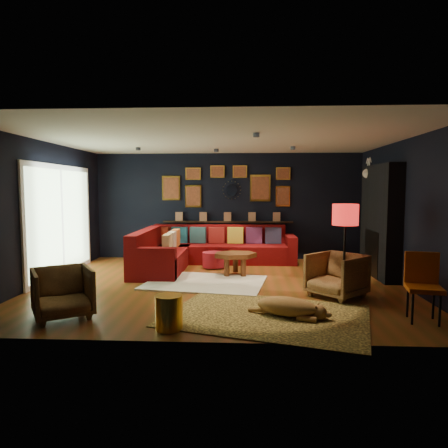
{
  "coord_description": "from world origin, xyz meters",
  "views": [
    {
      "loc": [
        0.43,
        -7.1,
        1.72
      ],
      "look_at": [
        0.04,
        0.3,
        1.08
      ],
      "focal_mm": 32.0,
      "sensor_mm": 36.0,
      "label": 1
    }
  ],
  "objects_px": {
    "gold_stool": "(169,312)",
    "floor_lamp": "(345,219)",
    "pouf": "(214,259)",
    "armchair_left": "(62,290)",
    "dog": "(287,303)",
    "coffee_table": "(235,257)",
    "sectional": "(199,251)",
    "armchair_right": "(337,273)",
    "orange_chair": "(423,281)"
  },
  "relations": [
    {
      "from": "gold_stool",
      "to": "floor_lamp",
      "type": "relative_size",
      "value": 0.29
    },
    {
      "from": "pouf",
      "to": "armchair_left",
      "type": "relative_size",
      "value": 0.66
    },
    {
      "from": "pouf",
      "to": "armchair_left",
      "type": "bearing_deg",
      "value": -116.79
    },
    {
      "from": "floor_lamp",
      "to": "dog",
      "type": "relative_size",
      "value": 1.31
    },
    {
      "from": "dog",
      "to": "coffee_table",
      "type": "bearing_deg",
      "value": 128.12
    },
    {
      "from": "sectional",
      "to": "armchair_left",
      "type": "height_order",
      "value": "sectional"
    },
    {
      "from": "pouf",
      "to": "armchair_right",
      "type": "height_order",
      "value": "armchair_right"
    },
    {
      "from": "coffee_table",
      "to": "floor_lamp",
      "type": "relative_size",
      "value": 0.66
    },
    {
      "from": "armchair_right",
      "to": "floor_lamp",
      "type": "distance_m",
      "value": 0.87
    },
    {
      "from": "coffee_table",
      "to": "gold_stool",
      "type": "height_order",
      "value": "coffee_table"
    },
    {
      "from": "armchair_right",
      "to": "floor_lamp",
      "type": "xyz_separation_m",
      "value": [
        0.14,
        0.1,
        0.86
      ]
    },
    {
      "from": "armchair_left",
      "to": "orange_chair",
      "type": "xyz_separation_m",
      "value": [
        4.77,
        0.15,
        0.15
      ]
    },
    {
      "from": "sectional",
      "to": "orange_chair",
      "type": "height_order",
      "value": "orange_chair"
    },
    {
      "from": "orange_chair",
      "to": "gold_stool",
      "type": "bearing_deg",
      "value": -159.56
    },
    {
      "from": "pouf",
      "to": "coffee_table",
      "type": "bearing_deg",
      "value": -57.05
    },
    {
      "from": "coffee_table",
      "to": "armchair_right",
      "type": "bearing_deg",
      "value": -41.88
    },
    {
      "from": "sectional",
      "to": "coffee_table",
      "type": "distance_m",
      "value": 1.37
    },
    {
      "from": "coffee_table",
      "to": "dog",
      "type": "height_order",
      "value": "coffee_table"
    },
    {
      "from": "sectional",
      "to": "orange_chair",
      "type": "bearing_deg",
      "value": -47.07
    },
    {
      "from": "coffee_table",
      "to": "gold_stool",
      "type": "distance_m",
      "value": 3.18
    },
    {
      "from": "pouf",
      "to": "orange_chair",
      "type": "bearing_deg",
      "value": -47.77
    },
    {
      "from": "sectional",
      "to": "coffee_table",
      "type": "relative_size",
      "value": 3.46
    },
    {
      "from": "armchair_right",
      "to": "dog",
      "type": "xyz_separation_m",
      "value": [
        -0.89,
        -1.06,
        -0.19
      ]
    },
    {
      "from": "sectional",
      "to": "dog",
      "type": "height_order",
      "value": "sectional"
    },
    {
      "from": "floor_lamp",
      "to": "orange_chair",
      "type": "bearing_deg",
      "value": -58.28
    },
    {
      "from": "armchair_left",
      "to": "dog",
      "type": "xyz_separation_m",
      "value": [
        3.01,
        0.18,
        -0.18
      ]
    },
    {
      "from": "gold_stool",
      "to": "floor_lamp",
      "type": "bearing_deg",
      "value": 33.97
    },
    {
      "from": "pouf",
      "to": "floor_lamp",
      "type": "bearing_deg",
      "value": -43.14
    },
    {
      "from": "coffee_table",
      "to": "gold_stool",
      "type": "bearing_deg",
      "value": -103.45
    },
    {
      "from": "armchair_left",
      "to": "dog",
      "type": "relative_size",
      "value": 0.66
    },
    {
      "from": "armchair_right",
      "to": "orange_chair",
      "type": "relative_size",
      "value": 0.87
    },
    {
      "from": "sectional",
      "to": "pouf",
      "type": "xyz_separation_m",
      "value": [
        0.36,
        -0.31,
        -0.13
      ]
    },
    {
      "from": "pouf",
      "to": "floor_lamp",
      "type": "relative_size",
      "value": 0.33
    },
    {
      "from": "dog",
      "to": "armchair_left",
      "type": "bearing_deg",
      "value": -155.15
    },
    {
      "from": "sectional",
      "to": "pouf",
      "type": "height_order",
      "value": "sectional"
    },
    {
      "from": "pouf",
      "to": "orange_chair",
      "type": "relative_size",
      "value": 0.55
    },
    {
      "from": "armchair_right",
      "to": "orange_chair",
      "type": "height_order",
      "value": "orange_chair"
    },
    {
      "from": "sectional",
      "to": "orange_chair",
      "type": "xyz_separation_m",
      "value": [
        3.38,
        -3.63,
        0.2
      ]
    },
    {
      "from": "coffee_table",
      "to": "armchair_right",
      "type": "relative_size",
      "value": 1.27
    },
    {
      "from": "orange_chair",
      "to": "dog",
      "type": "height_order",
      "value": "orange_chair"
    },
    {
      "from": "floor_lamp",
      "to": "pouf",
      "type": "bearing_deg",
      "value": 136.86
    },
    {
      "from": "sectional",
      "to": "floor_lamp",
      "type": "relative_size",
      "value": 2.29
    },
    {
      "from": "sectional",
      "to": "armchair_right",
      "type": "bearing_deg",
      "value": -45.48
    },
    {
      "from": "sectional",
      "to": "gold_stool",
      "type": "xyz_separation_m",
      "value": [
        0.11,
        -4.16,
        -0.11
      ]
    },
    {
      "from": "pouf",
      "to": "dog",
      "type": "height_order",
      "value": "dog"
    },
    {
      "from": "armchair_left",
      "to": "gold_stool",
      "type": "xyz_separation_m",
      "value": [
        1.51,
        -0.37,
        -0.16
      ]
    },
    {
      "from": "pouf",
      "to": "gold_stool",
      "type": "height_order",
      "value": "gold_stool"
    },
    {
      "from": "sectional",
      "to": "coffee_table",
      "type": "bearing_deg",
      "value": -51.35
    },
    {
      "from": "coffee_table",
      "to": "pouf",
      "type": "bearing_deg",
      "value": 122.95
    },
    {
      "from": "coffee_table",
      "to": "armchair_left",
      "type": "distance_m",
      "value": 3.53
    }
  ]
}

